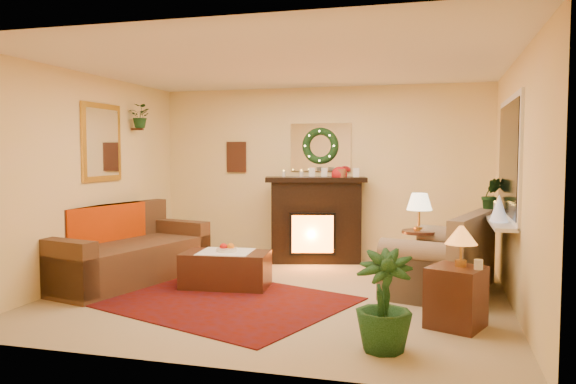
% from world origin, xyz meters
% --- Properties ---
extents(floor, '(5.00, 5.00, 0.00)m').
position_xyz_m(floor, '(0.00, 0.00, 0.00)').
color(floor, beige).
rests_on(floor, ground).
extents(ceiling, '(5.00, 5.00, 0.00)m').
position_xyz_m(ceiling, '(0.00, 0.00, 2.60)').
color(ceiling, white).
rests_on(ceiling, ground).
extents(wall_back, '(5.00, 5.00, 0.00)m').
position_xyz_m(wall_back, '(0.00, 2.25, 1.30)').
color(wall_back, '#EFD88C').
rests_on(wall_back, ground).
extents(wall_front, '(5.00, 5.00, 0.00)m').
position_xyz_m(wall_front, '(0.00, -2.25, 1.30)').
color(wall_front, '#EFD88C').
rests_on(wall_front, ground).
extents(wall_left, '(4.50, 4.50, 0.00)m').
position_xyz_m(wall_left, '(-2.50, 0.00, 1.30)').
color(wall_left, '#EFD88C').
rests_on(wall_left, ground).
extents(wall_right, '(4.50, 4.50, 0.00)m').
position_xyz_m(wall_right, '(2.50, 0.00, 1.30)').
color(wall_right, '#EFD88C').
rests_on(wall_right, ground).
extents(area_rug, '(3.17, 2.78, 0.01)m').
position_xyz_m(area_rug, '(-0.58, -0.44, 0.01)').
color(area_rug, '#510D17').
rests_on(area_rug, floor).
extents(sofa, '(1.47, 2.37, 0.95)m').
position_xyz_m(sofa, '(-2.04, 0.12, 0.43)').
color(sofa, '#452618').
rests_on(sofa, floor).
extents(red_throw, '(0.80, 1.30, 0.02)m').
position_xyz_m(red_throw, '(-2.12, 0.27, 0.46)').
color(red_throw, '#B31910').
rests_on(red_throw, sofa).
extents(fireplace, '(1.36, 0.73, 1.19)m').
position_xyz_m(fireplace, '(-0.01, 1.97, 0.55)').
color(fireplace, black).
rests_on(fireplace, floor).
extents(poinsettia, '(0.23, 0.23, 0.23)m').
position_xyz_m(poinsettia, '(0.33, 1.99, 1.30)').
color(poinsettia, red).
rests_on(poinsettia, fireplace).
extents(mantel_candle_a, '(0.05, 0.05, 0.16)m').
position_xyz_m(mantel_candle_a, '(-0.50, 1.95, 1.26)').
color(mantel_candle_a, '#FFFCC9').
rests_on(mantel_candle_a, fireplace).
extents(mantel_candle_b, '(0.06, 0.06, 0.18)m').
position_xyz_m(mantel_candle_b, '(-0.24, 1.98, 1.26)').
color(mantel_candle_b, white).
rests_on(mantel_candle_b, fireplace).
extents(mantel_mirror, '(0.92, 0.02, 0.72)m').
position_xyz_m(mantel_mirror, '(0.00, 2.23, 1.70)').
color(mantel_mirror, white).
rests_on(mantel_mirror, wall_back).
extents(wreath, '(0.55, 0.11, 0.55)m').
position_xyz_m(wreath, '(0.00, 2.19, 1.72)').
color(wreath, '#194719').
rests_on(wreath, wall_back).
extents(wall_art, '(0.32, 0.03, 0.48)m').
position_xyz_m(wall_art, '(-1.35, 2.23, 1.55)').
color(wall_art, '#381E11').
rests_on(wall_art, wall_back).
extents(gold_mirror, '(0.03, 0.84, 1.00)m').
position_xyz_m(gold_mirror, '(-2.48, 0.30, 1.75)').
color(gold_mirror, gold).
rests_on(gold_mirror, wall_left).
extents(hanging_plant, '(0.33, 0.28, 0.36)m').
position_xyz_m(hanging_plant, '(-2.34, 1.05, 1.97)').
color(hanging_plant, '#194719').
rests_on(hanging_plant, wall_left).
extents(loveseat, '(1.33, 1.79, 0.93)m').
position_xyz_m(loveseat, '(1.76, 0.65, 0.42)').
color(loveseat, tan).
rests_on(loveseat, floor).
extents(window_frame, '(0.03, 1.86, 1.36)m').
position_xyz_m(window_frame, '(2.48, 0.55, 1.55)').
color(window_frame, white).
rests_on(window_frame, wall_right).
extents(window_glass, '(0.02, 1.70, 1.22)m').
position_xyz_m(window_glass, '(2.47, 0.55, 1.55)').
color(window_glass, black).
rests_on(window_glass, wall_right).
extents(window_sill, '(0.22, 1.86, 0.04)m').
position_xyz_m(window_sill, '(2.38, 0.55, 0.87)').
color(window_sill, white).
rests_on(window_sill, wall_right).
extents(mini_tree, '(0.19, 0.19, 0.28)m').
position_xyz_m(mini_tree, '(2.35, 0.13, 1.04)').
color(mini_tree, silver).
rests_on(mini_tree, window_sill).
extents(sill_plant, '(0.30, 0.24, 0.54)m').
position_xyz_m(sill_plant, '(2.36, 1.22, 1.08)').
color(sill_plant, '#204717').
rests_on(sill_plant, window_sill).
extents(side_table_round, '(0.50, 0.50, 0.61)m').
position_xyz_m(side_table_round, '(1.51, 1.37, 0.33)').
color(side_table_round, '#46291D').
rests_on(side_table_round, floor).
extents(lamp_cream, '(0.33, 0.33, 0.50)m').
position_xyz_m(lamp_cream, '(1.50, 1.36, 0.88)').
color(lamp_cream, '#FFEDB7').
rests_on(lamp_cream, side_table_round).
extents(end_table_square, '(0.60, 0.60, 0.56)m').
position_xyz_m(end_table_square, '(1.91, -0.75, 0.27)').
color(end_table_square, black).
rests_on(end_table_square, floor).
extents(lamp_tiffany, '(0.30, 0.30, 0.43)m').
position_xyz_m(lamp_tiffany, '(1.95, -0.71, 0.74)').
color(lamp_tiffany, orange).
rests_on(lamp_tiffany, end_table_square).
extents(coffee_table, '(1.07, 0.67, 0.43)m').
position_xyz_m(coffee_table, '(-0.71, 0.13, 0.21)').
color(coffee_table, '#512718').
rests_on(coffee_table, floor).
extents(fruit_bowl, '(0.24, 0.24, 0.06)m').
position_xyz_m(fruit_bowl, '(-0.70, 0.14, 0.45)').
color(fruit_bowl, white).
rests_on(fruit_bowl, coffee_table).
extents(floor_palm, '(1.43, 1.43, 2.48)m').
position_xyz_m(floor_palm, '(1.32, -1.55, 0.45)').
color(floor_palm, '#185918').
rests_on(floor_palm, floor).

